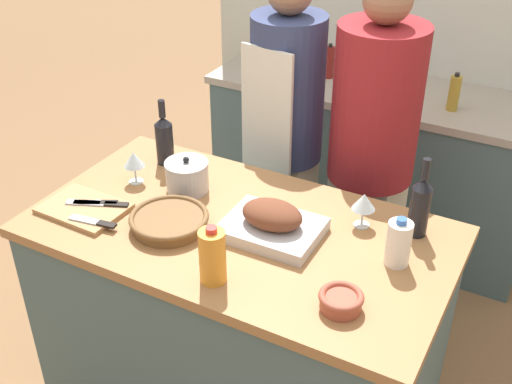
# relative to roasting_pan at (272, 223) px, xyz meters

# --- Properties ---
(kitchen_island) EXTENTS (1.49, 0.82, 0.92)m
(kitchen_island) POSITION_rel_roasting_pan_xyz_m (-0.12, -0.02, -0.51)
(kitchen_island) COLOR #4C666B
(kitchen_island) RESTS_ON ground_plane
(back_counter) EXTENTS (1.81, 0.60, 0.90)m
(back_counter) POSITION_rel_roasting_pan_xyz_m (-0.12, 1.47, -0.52)
(back_counter) COLOR #4C666B
(back_counter) RESTS_ON ground_plane
(back_wall) EXTENTS (2.31, 0.10, 2.55)m
(back_wall) POSITION_rel_roasting_pan_xyz_m (-0.12, 1.82, 0.31)
(back_wall) COLOR silver
(back_wall) RESTS_ON ground_plane
(roasting_pan) EXTENTS (0.34, 0.26, 0.13)m
(roasting_pan) POSITION_rel_roasting_pan_xyz_m (0.00, 0.00, 0.00)
(roasting_pan) COLOR #BCBCC1
(roasting_pan) RESTS_ON kitchen_island
(wicker_basket) EXTENTS (0.28, 0.28, 0.05)m
(wicker_basket) POSITION_rel_roasting_pan_xyz_m (-0.34, -0.13, -0.02)
(wicker_basket) COLOR brown
(wicker_basket) RESTS_ON kitchen_island
(cutting_board) EXTENTS (0.31, 0.23, 0.02)m
(cutting_board) POSITION_rel_roasting_pan_xyz_m (-0.67, -0.20, -0.04)
(cutting_board) COLOR #AD7F51
(cutting_board) RESTS_ON kitchen_island
(stock_pot) EXTENTS (0.17, 0.17, 0.14)m
(stock_pot) POSITION_rel_roasting_pan_xyz_m (-0.42, 0.11, 0.01)
(stock_pot) COLOR #B7B7BC
(stock_pot) RESTS_ON kitchen_island
(mixing_bowl) EXTENTS (0.14, 0.14, 0.06)m
(mixing_bowl) POSITION_rel_roasting_pan_xyz_m (0.35, -0.24, -0.02)
(mixing_bowl) COLOR #A84C38
(mixing_bowl) RESTS_ON kitchen_island
(juice_jug) EXTENTS (0.08, 0.08, 0.20)m
(juice_jug) POSITION_rel_roasting_pan_xyz_m (-0.05, -0.30, 0.04)
(juice_jug) COLOR orange
(juice_jug) RESTS_ON kitchen_island
(milk_jug) EXTENTS (0.08, 0.08, 0.17)m
(milk_jug) POSITION_rel_roasting_pan_xyz_m (0.43, 0.05, 0.03)
(milk_jug) COLOR white
(milk_jug) RESTS_ON kitchen_island
(wine_bottle_green) EXTENTS (0.07, 0.07, 0.28)m
(wine_bottle_green) POSITION_rel_roasting_pan_xyz_m (-0.62, 0.25, 0.06)
(wine_bottle_green) COLOR black
(wine_bottle_green) RESTS_ON kitchen_island
(wine_bottle_dark) EXTENTS (0.07, 0.07, 0.30)m
(wine_bottle_dark) POSITION_rel_roasting_pan_xyz_m (0.44, 0.24, 0.07)
(wine_bottle_dark) COLOR black
(wine_bottle_dark) RESTS_ON kitchen_island
(wine_glass_left) EXTENTS (0.08, 0.08, 0.13)m
(wine_glass_left) POSITION_rel_roasting_pan_xyz_m (-0.63, 0.06, 0.05)
(wine_glass_left) COLOR silver
(wine_glass_left) RESTS_ON kitchen_island
(wine_glass_right) EXTENTS (0.08, 0.08, 0.13)m
(wine_glass_right) POSITION_rel_roasting_pan_xyz_m (0.25, 0.20, 0.05)
(wine_glass_right) COLOR silver
(wine_glass_right) RESTS_ON kitchen_island
(knife_chef) EXTENTS (0.23, 0.12, 0.01)m
(knife_chef) POSITION_rel_roasting_pan_xyz_m (-0.63, -0.16, -0.03)
(knife_chef) COLOR #B7B7BC
(knife_chef) RESTS_ON cutting_board
(knife_paring) EXTENTS (0.16, 0.10, 0.01)m
(knife_paring) POSITION_rel_roasting_pan_xyz_m (-0.64, -0.16, -0.03)
(knife_paring) COLOR #B7B7BC
(knife_paring) RESTS_ON cutting_board
(knife_bread) EXTENTS (0.18, 0.06, 0.01)m
(knife_bread) POSITION_rel_roasting_pan_xyz_m (-0.57, -0.26, -0.03)
(knife_bread) COLOR #B7B7BC
(knife_bread) RESTS_ON cutting_board
(condiment_bottle_tall) EXTENTS (0.05, 0.05, 0.19)m
(condiment_bottle_tall) POSITION_rel_roasting_pan_xyz_m (0.28, 1.38, 0.02)
(condiment_bottle_tall) COLOR #B28E2D
(condiment_bottle_tall) RESTS_ON back_counter
(condiment_bottle_short) EXTENTS (0.05, 0.05, 0.19)m
(condiment_bottle_short) POSITION_rel_roasting_pan_xyz_m (-0.41, 1.48, 0.02)
(condiment_bottle_short) COLOR maroon
(condiment_bottle_short) RESTS_ON back_counter
(person_cook_aproned) EXTENTS (0.33, 0.34, 1.64)m
(person_cook_aproned) POSITION_rel_roasting_pan_xyz_m (-0.31, 0.74, -0.06)
(person_cook_aproned) COLOR beige
(person_cook_aproned) RESTS_ON ground_plane
(person_cook_guest) EXTENTS (0.37, 0.37, 1.66)m
(person_cook_guest) POSITION_rel_roasting_pan_xyz_m (0.10, 0.75, -0.05)
(person_cook_guest) COLOR beige
(person_cook_guest) RESTS_ON ground_plane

